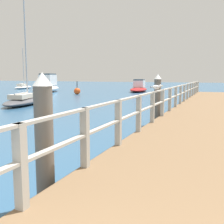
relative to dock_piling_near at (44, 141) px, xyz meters
The scene contains 10 objects.
pier_deck 10.16m from the dock_piling_near, 79.80° to the left, with size 2.99×26.62×0.51m, color brown.
pier_railing 9.98m from the dock_piling_near, 87.82° to the left, with size 0.12×25.14×1.00m.
dock_piling_near is the anchor object (origin of this frame).
dock_piling_far 7.70m from the dock_piling_near, 90.00° to the left, with size 0.29×0.29×2.08m.
seagull_foreground 5.78m from the dock_piling_near, 86.15° to the left, with size 0.37×0.37×0.21m.
boat_0 15.99m from the dock_piling_near, 130.32° to the left, with size 3.44×6.29×8.18m.
boat_1 30.13m from the dock_piling_near, 125.14° to the left, with size 3.94×7.06×2.25m.
boat_3 30.72m from the dock_piling_near, 103.75° to the left, with size 2.75×5.78×1.55m.
boat_5 39.66m from the dock_piling_near, 130.17° to the left, with size 2.53×4.98×6.09m.
channel_buoy 25.46m from the dock_piling_near, 118.02° to the left, with size 0.70×0.70×1.40m.
Camera 1 is at (0.66, -0.02, 2.04)m, focal length 44.10 mm.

